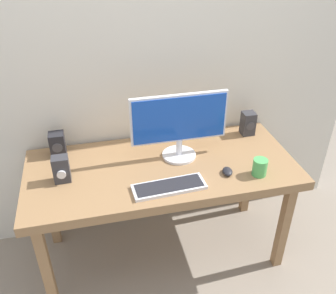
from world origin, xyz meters
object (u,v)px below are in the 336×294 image
(keyboard_primary, at_px, (169,187))
(mouse, at_px, (227,171))
(speaker_right, at_px, (248,123))
(speaker_left, at_px, (57,144))
(coffee_mug, at_px, (260,167))
(desk, at_px, (162,175))
(monitor, at_px, (179,123))
(audio_controller, at_px, (61,169))

(keyboard_primary, distance_m, mouse, 0.35)
(keyboard_primary, distance_m, speaker_right, 0.78)
(speaker_left, distance_m, coffee_mug, 1.18)
(desk, distance_m, keyboard_primary, 0.23)
(monitor, distance_m, keyboard_primary, 0.38)
(desk, height_order, monitor, monitor)
(mouse, bearing_deg, monitor, 141.56)
(desk, distance_m, speaker_left, 0.65)
(desk, bearing_deg, mouse, -25.80)
(monitor, height_order, keyboard_primary, monitor)
(speaker_left, xyz_separation_m, coffee_mug, (1.09, -0.47, -0.02))
(monitor, xyz_separation_m, speaker_left, (-0.70, 0.18, -0.15))
(desk, relative_size, keyboard_primary, 3.92)
(speaker_left, bearing_deg, speaker_right, -1.35)
(desk, relative_size, audio_controller, 10.37)
(monitor, relative_size, speaker_left, 3.88)
(speaker_right, height_order, audio_controller, speaker_right)
(speaker_left, bearing_deg, monitor, -14.09)
(speaker_left, bearing_deg, mouse, -24.49)
(desk, xyz_separation_m, mouse, (0.34, -0.16, 0.08))
(coffee_mug, bearing_deg, keyboard_primary, -179.50)
(audio_controller, bearing_deg, speaker_right, 11.58)
(speaker_right, relative_size, audio_controller, 1.02)
(keyboard_primary, relative_size, audio_controller, 2.64)
(speaker_left, relative_size, coffee_mug, 1.47)
(desk, height_order, keyboard_primary, keyboard_primary)
(audio_controller, xyz_separation_m, coffee_mug, (1.06, -0.20, -0.03))
(audio_controller, height_order, coffee_mug, audio_controller)
(keyboard_primary, height_order, speaker_right, speaker_right)
(monitor, relative_size, mouse, 6.81)
(audio_controller, bearing_deg, coffee_mug, -10.43)
(desk, relative_size, monitor, 2.76)
(monitor, bearing_deg, audio_controller, -172.03)
(mouse, xyz_separation_m, speaker_right, (0.29, 0.39, 0.06))
(keyboard_primary, height_order, mouse, mouse)
(desk, distance_m, speaker_right, 0.68)
(monitor, xyz_separation_m, mouse, (0.22, -0.24, -0.20))
(speaker_right, distance_m, coffee_mug, 0.46)
(monitor, distance_m, mouse, 0.38)
(keyboard_primary, xyz_separation_m, audio_controller, (-0.55, 0.20, 0.06))
(monitor, bearing_deg, mouse, -48.05)
(monitor, relative_size, speaker_right, 3.66)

